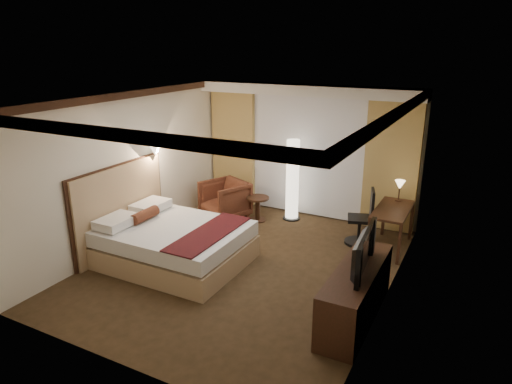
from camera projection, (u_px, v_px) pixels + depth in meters
The scene contains 21 objects.
floor at pixel (245, 266), 7.44m from camera, with size 4.50×5.50×0.01m, color #322413.
ceiling at pixel (243, 98), 6.60m from camera, with size 4.50×5.50×0.01m, color white.
back_wall at pixel (309, 151), 9.34m from camera, with size 4.50×0.02×2.70m, color beige.
left_wall at pixel (132, 169), 8.01m from camera, with size 0.02×5.50×2.70m, color beige.
right_wall at pixel (393, 210), 6.03m from camera, with size 0.02×5.50×2.70m, color beige.
crown_molding at pixel (243, 102), 6.62m from camera, with size 4.50×5.50×0.12m, color black, non-canonical shape.
soffit at pixel (306, 90), 8.74m from camera, with size 4.50×0.50×0.20m, color white.
curtain_sheer at pixel (307, 157), 9.30m from camera, with size 2.48×0.04×2.45m, color silver.
curtain_left_drape at pixel (234, 149), 10.00m from camera, with size 1.00×0.14×2.45m, color tan.
curtain_right_drape at pixel (391, 167), 8.51m from camera, with size 1.00×0.14×2.45m, color tan.
wall_sconce at pixel (155, 150), 8.24m from camera, with size 0.24×0.24×0.24m, color white, non-canonical shape.
bed at pixel (175, 244), 7.47m from camera, with size 2.23×1.74×0.65m, color white, non-canonical shape.
headboard at pixel (121, 209), 7.83m from camera, with size 0.12×2.04×1.50m, color tan, non-canonical shape.
armchair at pixel (225, 198), 9.40m from camera, with size 0.82×0.77×0.85m, color #4F2717.
side_table at pixel (258, 209), 9.25m from camera, with size 0.46×0.46×0.51m, color black, non-canonical shape.
floor_lamp at pixel (292, 180), 9.17m from camera, with size 0.35×0.35×1.67m, color white, non-canonical shape.
desk at pixel (391, 229), 7.95m from camera, with size 0.55×1.22×0.75m, color black, non-canonical shape.
desk_lamp at pixel (399, 192), 8.17m from camera, with size 0.18×0.18×0.34m, color #FFD899, non-canonical shape.
office_chair at pixel (360, 217), 8.11m from camera, with size 0.50×0.50×1.04m, color black, non-canonical shape.
dresser at pixel (356, 294), 5.92m from camera, with size 0.50×1.86×0.72m, color black, non-canonical shape.
television at pixel (357, 245), 5.72m from camera, with size 1.12×0.64×0.15m, color black.
Camera 1 is at (3.25, -5.86, 3.46)m, focal length 32.00 mm.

